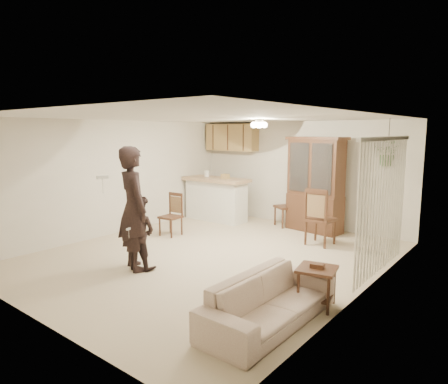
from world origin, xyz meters
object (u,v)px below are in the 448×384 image
Objects in this scene: child at (139,229)px; side_table at (316,286)px; chair_hutch_right at (320,229)px; sofa at (270,294)px; china_hutch at (315,185)px; chair_bar at (171,224)px; adult at (134,215)px; chair_hutch_left at (286,214)px.

child reaches higher than side_table.
side_table is 0.50× the size of chair_hutch_right.
sofa is 1.63× the size of chair_hutch_right.
sofa is at bearing -106.24° from side_table.
china_hutch is at bearing -56.06° from chair_hutch_right.
chair_hutch_right reaches higher than sofa.
chair_bar is 3.18m from chair_hutch_right.
china_hutch is at bearing 116.27° from side_table.
chair_hutch_right reaches higher than chair_bar.
child is at bearing -97.36° from china_hutch.
adult is (-2.77, 0.25, 0.53)m from sofa.
chair_hutch_right is at bearing -4.48° from chair_hutch_left.
chair_hutch_left is (0.39, 4.16, -0.38)m from child.
child is 2.19m from chair_bar.
chair_hutch_right is at bearing 114.15° from side_table.
adult is 3.74m from chair_hutch_right.
chair_hutch_right is (2.87, 1.37, 0.06)m from chair_bar.
side_table is at bearing -55.78° from china_hutch.
sofa is 5.02m from chair_hutch_left.
china_hutch reaches higher than chair_bar.
sofa is 4.40m from chair_bar.
chair_hutch_right is at bearing -97.71° from adult.
sofa is at bearing -164.07° from adult.
chair_hutch_right is (1.73, 3.19, -0.35)m from child.
child is at bearing -170.74° from side_table.
adult is at bearing 63.18° from chair_hutch_right.
china_hutch is 2.31× the size of chair_bar.
chair_hutch_left is 0.92× the size of chair_hutch_right.
chair_hutch_left reaches higher than side_table.
child is 0.63× the size of china_hutch.
sofa is 2.03× the size of chair_bar.
adult is 3.11m from side_table.
chair_hutch_left is 1.65m from chair_hutch_right.
chair_hutch_left is at bearing -113.95° from child.
chair_bar is (-2.28, -2.32, -0.80)m from china_hutch.
child reaches higher than sofa.
chair_bar is at bearing 27.52° from chair_hutch_right.
chair_bar is (-4.08, 1.34, -0.01)m from side_table.
child is at bearing -121.96° from adult.
china_hutch is (1.13, 4.14, 0.38)m from child.
side_table is 0.63× the size of chair_bar.
chair_hutch_left is (1.54, 2.33, 0.04)m from chair_bar.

